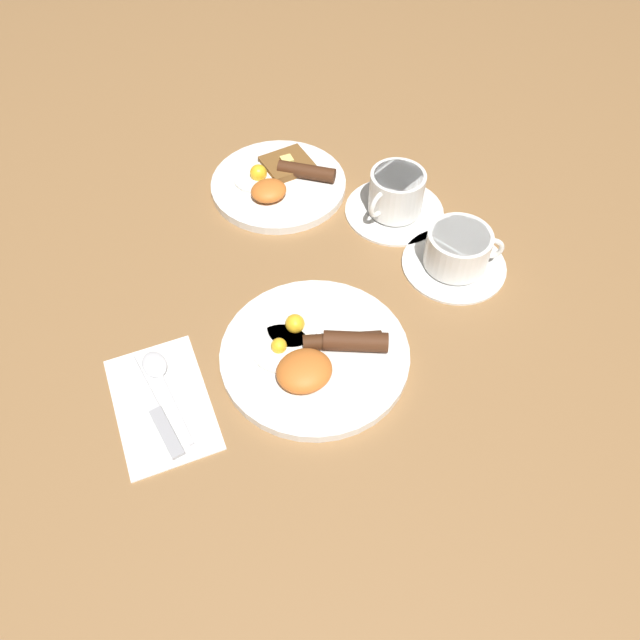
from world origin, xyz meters
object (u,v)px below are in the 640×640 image
at_px(spoon, 159,374).
at_px(teacup_near, 457,253).
at_px(teacup_far, 396,197).
at_px(breakfast_plate_far, 279,182).
at_px(knife, 155,410).
at_px(breakfast_plate_near, 315,354).

bearing_deg(spoon, teacup_near, -92.96).
distance_m(teacup_far, spoon, 0.48).
bearing_deg(spoon, breakfast_plate_far, -49.22).
bearing_deg(breakfast_plate_far, knife, -132.72).
bearing_deg(breakfast_plate_near, knife, 177.29).
height_order(breakfast_plate_near, teacup_near, teacup_near).
height_order(breakfast_plate_far, teacup_near, teacup_near).
bearing_deg(teacup_near, breakfast_plate_far, 121.53).
height_order(breakfast_plate_near, spoon, breakfast_plate_near).
relative_size(breakfast_plate_far, teacup_far, 1.41).
height_order(breakfast_plate_near, breakfast_plate_far, breakfast_plate_near).
relative_size(teacup_far, knife, 0.96).
relative_size(breakfast_plate_far, teacup_near, 1.44).
bearing_deg(breakfast_plate_near, teacup_near, 14.10).
bearing_deg(knife, teacup_near, -89.70).
height_order(breakfast_plate_far, spoon, breakfast_plate_far).
distance_m(breakfast_plate_near, breakfast_plate_far, 0.37).
xyz_separation_m(teacup_far, knife, (-0.47, -0.21, -0.03)).
height_order(breakfast_plate_far, knife, breakfast_plate_far).
bearing_deg(spoon, knife, 155.07).
height_order(teacup_near, spoon, teacup_near).
distance_m(knife, spoon, 0.06).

